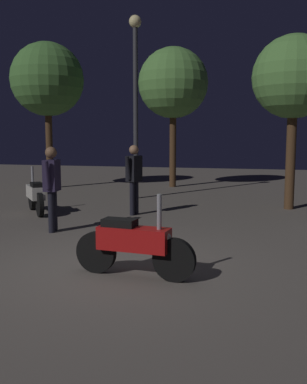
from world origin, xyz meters
The scene contains 9 objects.
ground_plane centered at (0.00, 0.00, 0.00)m, with size 40.00×40.00×0.00m, color #605951.
motorcycle_red_foreground centered at (0.52, -0.28, 0.44)m, with size 1.66×0.38×1.11m.
motorcycle_white_parked_left centered at (-3.20, 3.71, 0.44)m, with size 1.13×1.34×1.11m.
person_rider_beside centered at (-0.84, 4.11, 0.97)m, with size 0.33×0.66×1.64m.
person_bystander_far centered at (-1.81, 1.93, 0.98)m, with size 0.29×0.67×1.64m.
streetlamp_near centered at (-1.62, 6.79, 3.33)m, with size 0.36×0.36×5.28m.
tree_left_bg centered at (-1.22, 10.04, 3.73)m, with size 2.52×2.52×5.01m.
tree_center_bg centered at (-5.41, 8.57, 3.81)m, with size 2.56×2.56×5.11m.
tree_right_bg centered at (2.72, 5.93, 3.26)m, with size 2.04×2.04×4.32m.
Camera 1 is at (2.19, -5.56, 1.82)m, focal length 40.66 mm.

